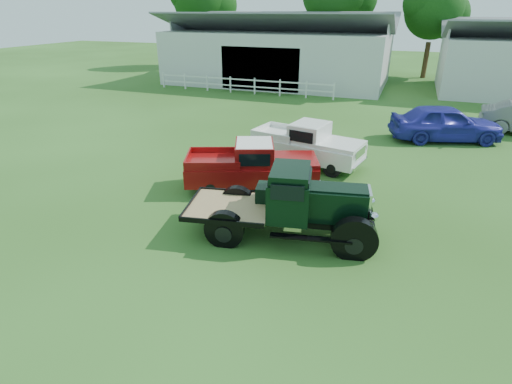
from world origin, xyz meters
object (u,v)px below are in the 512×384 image
at_px(white_pickup, 307,144).
at_px(misc_car_blue, 445,123).
at_px(red_pickup, 252,165).
at_px(vintage_flatbed, 286,203).

distance_m(white_pickup, misc_car_blue, 7.84).
bearing_deg(red_pickup, white_pickup, 47.25).
distance_m(red_pickup, white_pickup, 3.34).
height_order(red_pickup, white_pickup, red_pickup).
relative_size(vintage_flatbed, red_pickup, 1.09).
relative_size(red_pickup, misc_car_blue, 0.93).
bearing_deg(white_pickup, vintage_flatbed, -69.97).
height_order(vintage_flatbed, red_pickup, vintage_flatbed).
xyz_separation_m(vintage_flatbed, white_pickup, (-0.86, 5.89, -0.17)).
height_order(vintage_flatbed, misc_car_blue, vintage_flatbed).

